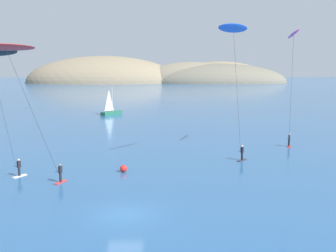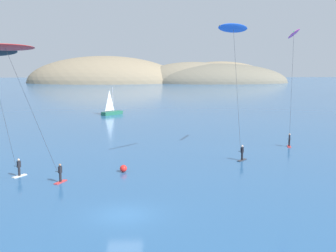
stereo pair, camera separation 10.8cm
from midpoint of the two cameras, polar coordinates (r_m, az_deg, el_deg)
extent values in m
plane|color=#285689|center=(30.21, -5.84, -11.89)|extent=(600.00, 600.00, 0.00)
ellipsoid|color=#7A705B|center=(235.12, 3.37, 5.87)|extent=(61.37, 27.89, 22.99)
ellipsoid|color=#84755B|center=(239.42, -8.60, 5.84)|extent=(85.64, 48.70, 29.55)
ellipsoid|color=#6B6656|center=(235.59, 7.00, 5.83)|extent=(76.17, 37.69, 21.24)
ellipsoid|color=#84755B|center=(250.88, 7.12, 5.98)|extent=(61.28, 27.05, 23.70)
cube|color=#23664C|center=(87.92, -7.56, 1.75)|extent=(4.28, 4.48, 0.70)
cone|color=#23664C|center=(89.55, -6.43, 1.90)|extent=(1.95, 2.04, 0.67)
cylinder|color=#B2B2B7|center=(87.84, -7.45, 3.62)|extent=(0.12, 0.12, 5.00)
pyramid|color=white|center=(87.25, -7.88, 3.46)|extent=(1.28, 1.38, 4.25)
cylinder|color=#A5A5AD|center=(87.45, -7.86, 2.11)|extent=(1.28, 1.38, 0.08)
cube|color=red|center=(55.81, 16.13, -2.67)|extent=(0.77, 1.55, 0.08)
cylinder|color=black|center=(55.73, 16.15, -2.23)|extent=(0.22, 0.22, 0.80)
cube|color=black|center=(55.60, 16.18, -1.52)|extent=(0.30, 0.39, 0.60)
sphere|color=tan|center=(55.54, 16.20, -1.09)|extent=(0.22, 0.22, 0.22)
cylinder|color=black|center=(55.28, 16.17, -1.70)|extent=(0.53, 0.22, 0.04)
ellipsoid|color=#D62D9E|center=(51.70, 16.75, 11.89)|extent=(2.87, 4.96, 1.17)
cylinder|color=#28D160|center=(51.70, 16.75, 11.94)|extent=(1.63, 4.33, 0.16)
cylinder|color=#333338|center=(53.12, 16.44, 4.81)|extent=(0.97, 2.76, 12.74)
cube|color=#2D2D33|center=(46.80, 10.05, -4.57)|extent=(1.29, 1.39, 0.08)
cylinder|color=black|center=(46.70, 10.06, -4.05)|extent=(0.22, 0.22, 0.80)
cube|color=black|center=(46.56, 10.09, -3.20)|extent=(0.37, 0.39, 0.60)
sphere|color=beige|center=(46.47, 10.10, -2.70)|extent=(0.22, 0.22, 0.22)
cylinder|color=black|center=(46.28, 9.88, -3.42)|extent=(0.44, 0.39, 0.04)
ellipsoid|color=blue|center=(43.56, 8.93, 12.97)|extent=(4.51, 4.95, 0.95)
cylinder|color=gold|center=(43.57, 8.93, 13.04)|extent=(3.58, 4.10, 0.16)
cylinder|color=#333338|center=(44.46, 9.42, 4.46)|extent=(1.44, 1.66, 12.83)
cube|color=silver|center=(42.06, -19.41, -6.41)|extent=(1.14, 1.48, 0.08)
cylinder|color=black|center=(41.96, -19.44, -5.83)|extent=(0.22, 0.22, 0.80)
cube|color=black|center=(41.80, -19.49, -4.90)|extent=(0.34, 0.39, 0.60)
sphere|color=beige|center=(41.71, -19.51, -4.33)|extent=(0.22, 0.22, 0.22)
cylinder|color=black|center=(41.59, -19.83, -5.15)|extent=(0.49, 0.31, 0.04)
cylinder|color=#333338|center=(39.98, -21.40, 1.74)|extent=(1.19, 2.01, 10.31)
cube|color=red|center=(38.94, -14.27, -7.36)|extent=(0.98, 1.53, 0.08)
cylinder|color=black|center=(38.83, -14.30, -6.74)|extent=(0.22, 0.22, 0.80)
cube|color=black|center=(38.65, -14.33, -5.74)|extent=(0.33, 0.39, 0.60)
sphere|color=#9E7051|center=(38.55, -14.36, -5.13)|extent=(0.22, 0.22, 0.22)
cylinder|color=black|center=(38.42, -14.65, -6.02)|extent=(0.51, 0.28, 0.04)
ellipsoid|color=red|center=(33.35, -21.08, 9.93)|extent=(3.93, 6.05, 0.62)
cylinder|color=#23D6DB|center=(33.35, -21.09, 10.01)|extent=(2.76, 5.26, 0.16)
cylinder|color=#333338|center=(35.49, -17.62, 1.31)|extent=(2.41, 4.73, 10.51)
sphere|color=red|center=(41.45, -5.99, -5.74)|extent=(0.70, 0.70, 0.70)
camera|label=1|loc=(0.05, -89.93, 0.01)|focal=45.00mm
camera|label=2|loc=(0.05, 90.07, -0.01)|focal=45.00mm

